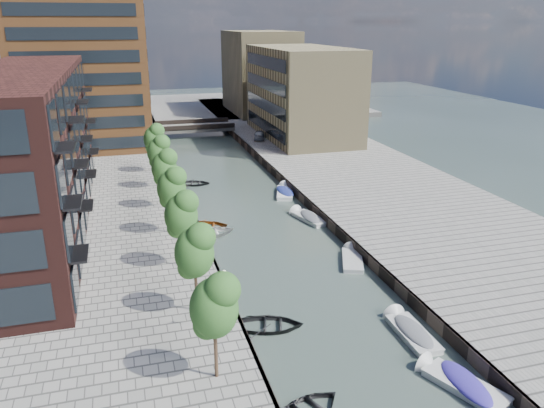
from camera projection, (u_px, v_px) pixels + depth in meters
name	position (u px, v px, depth m)	size (l,w,h in m)	color
water	(233.00, 187.00, 63.27)	(300.00, 300.00, 0.00)	#38473F
quay_right	(356.00, 173.00, 67.27)	(20.00, 140.00, 1.00)	gray
quay_wall_left	(182.00, 187.00, 61.52)	(0.25, 140.00, 1.00)	#332823
quay_wall_right	(282.00, 179.00, 64.69)	(0.25, 140.00, 1.00)	#332823
far_closure	(177.00, 108.00, 117.64)	(80.00, 40.00, 1.00)	gray
apartment_block	(31.00, 151.00, 46.37)	(8.00, 38.00, 14.00)	black
tower	(79.00, 42.00, 76.36)	(18.00, 18.00, 30.00)	brown
tan_block_near	(301.00, 92.00, 84.82)	(12.00, 25.00, 14.00)	#96865C
tan_block_far	(260.00, 72.00, 108.13)	(12.00, 20.00, 16.00)	#96865C
bridge	(195.00, 127.00, 91.90)	(13.00, 6.00, 1.30)	gray
tree_0	(214.00, 304.00, 26.61)	(2.50, 2.50, 5.95)	#382619
tree_1	(194.00, 250.00, 32.97)	(2.50, 2.50, 5.95)	#382619
tree_2	(181.00, 213.00, 39.33)	(2.50, 2.50, 5.95)	#382619
tree_3	(171.00, 186.00, 45.70)	(2.50, 2.50, 5.95)	#382619
tree_4	(164.00, 166.00, 52.06)	(2.50, 2.50, 5.95)	#382619
tree_5	(158.00, 150.00, 58.42)	(2.50, 2.50, 5.95)	#382619
tree_6	(154.00, 138.00, 64.78)	(2.50, 2.50, 5.95)	#382619
lamp_0	(225.00, 295.00, 31.17)	(0.24, 0.24, 4.12)	black
lamp_1	(189.00, 208.00, 45.71)	(0.24, 0.24, 4.12)	black
lamp_2	(170.00, 163.00, 60.25)	(0.24, 0.24, 4.12)	black
sloop_0	(269.00, 328.00, 34.20)	(3.19, 4.46, 0.92)	black
sloop_2	(206.00, 228.00, 50.91)	(3.03, 4.25, 0.88)	#7D3A0D
sloop_3	(208.00, 236.00, 48.99)	(3.62, 5.07, 1.05)	silver
sloop_4	(194.00, 185.00, 64.28)	(2.86, 4.00, 0.83)	black
motorboat_0	(458.00, 382.00, 28.77)	(3.52, 5.21, 1.65)	silver
motorboat_1	(409.00, 330.00, 33.59)	(1.77, 4.87, 1.61)	silver
motorboat_2	(352.00, 259.00, 44.03)	(3.16, 4.86, 1.53)	silver
motorboat_3	(285.00, 192.00, 60.93)	(3.19, 5.34, 1.68)	white
motorboat_4	(307.00, 217.00, 53.03)	(2.90, 5.05, 1.59)	silver
car	(259.00, 135.00, 83.97)	(1.63, 4.06, 1.38)	#9FA1A3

